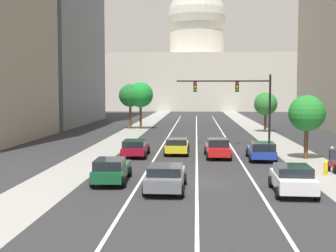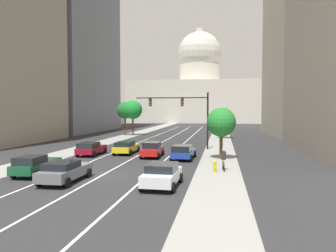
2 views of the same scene
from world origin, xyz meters
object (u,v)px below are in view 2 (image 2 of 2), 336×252
Objects in this scene: car_crimson at (91,148)px; car_red at (152,149)px; car_gray at (65,171)px; street_tree_mid_left at (125,110)px; street_tree_near_left at (133,110)px; car_yellow at (126,147)px; car_green at (35,165)px; fire_hydrant at (215,166)px; street_tree_mid_right at (221,122)px; street_tree_near_right at (224,117)px; cyclist at (223,160)px; capitol_building at (199,93)px; car_white at (162,174)px; traffic_signal_mast at (184,109)px; car_blue at (183,152)px.

car_red is (6.61, -0.11, 0.04)m from car_crimson.
car_gray is (3.30, -12.42, 0.00)m from car_crimson.
street_tree_near_left is at bearing 1.77° from street_tree_mid_left.
street_tree_mid_left is at bearing 16.81° from car_yellow.
car_green is at bearing -85.63° from street_tree_near_left.
car_crimson reaches higher than fire_hydrant.
car_yellow is at bearing -17.31° from car_green.
car_crimson is 0.98× the size of car_gray.
street_tree_mid_right is 0.76× the size of street_tree_near_left.
street_tree_near_right is at bearing -15.70° from car_gray.
car_yellow is 13.27m from cyclist.
car_gray is 2.75× the size of cyclist.
capitol_building is 12.23× the size of car_white.
traffic_signal_mast is 8.96m from street_tree_mid_right.
street_tree_mid_right reaches higher than car_gray.
car_yellow is at bearing 58.29° from car_red.
car_white is 36.33m from street_tree_near_right.
street_tree_near_right is (7.24, 23.41, 2.83)m from car_red.
fire_hydrant is (3.14, 5.27, -0.31)m from car_white.
car_white reaches higher than car_yellow.
fire_hydrant is (9.75, -9.21, -0.26)m from car_yellow.
car_blue is 31.95m from street_tree_mid_left.
capitol_building reaches higher than car_green.
street_tree_mid_left is at bearing 124.17° from traffic_signal_mast.
street_tree_near_left is (-6.16, 25.28, 4.02)m from car_yellow.
car_red is at bearing 131.35° from fire_hydrant.
street_tree_near_right is (0.80, 30.73, 3.15)m from fire_hydrant.
car_gray is 10.96m from fire_hydrant.
car_green is at bearing 102.16° from cyclist.
car_blue is 0.70× the size of street_tree_near_left.
car_gray is 0.72× the size of street_tree_near_left.
capitol_building is 68.94m from street_tree_mid_left.
capitol_building is at bearing 83.44° from street_tree_near_left.
car_white is (4.96, -107.73, -10.36)m from capitol_building.
car_white is 0.83× the size of street_tree_mid_right.
traffic_signal_mast is at bearing -29.11° from car_green.
car_white reaches higher than fire_hydrant.
street_tree_mid_right is (-0.21, 6.18, 2.70)m from cyclist.
car_green is at bearing 60.10° from car_gray.
car_crimson is 10.47m from car_green.
car_red is at bearing -70.78° from street_tree_near_left.
capitol_building reaches higher than car_yellow.
capitol_building is at bearing 97.07° from street_tree_near_right.
street_tree_mid_left reaches higher than car_yellow.
car_green is 2.81× the size of cyclist.
car_gray is (-6.60, -11.09, -0.01)m from car_blue.
car_crimson is 12.85m from car_gray.
car_green is at bearing -142.95° from street_tree_mid_right.
fire_hydrant is 30.90m from street_tree_near_right.
cyclist is (3.80, 6.24, 0.08)m from car_white.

